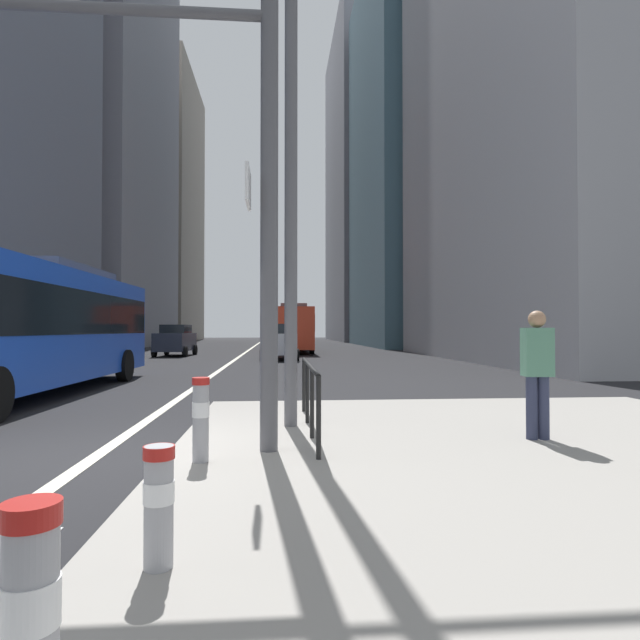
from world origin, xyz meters
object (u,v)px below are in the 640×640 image
traffic_signal_gantry (77,122)px  bollard_front (30,621)px  city_bus_blue_oncoming (28,321)px  car_oncoming_mid (176,340)px  city_bus_red_receding (292,327)px  bollard_right (201,415)px  car_receding_near (279,341)px  pedestrian_waiting (537,367)px  car_receding_far (296,335)px  bollard_left (159,499)px  street_lamp_post (291,97)px

traffic_signal_gantry → bollard_front: 5.96m
city_bus_blue_oncoming → car_oncoming_mid: bearing=90.8°
city_bus_red_receding → bollard_right: bearing=-93.4°
car_receding_near → bollard_right: 22.46m
pedestrian_waiting → car_receding_far: bearing=91.6°
city_bus_red_receding → car_receding_far: city_bus_red_receding is taller
car_oncoming_mid → bollard_left: (5.65, -29.51, -0.41)m
car_oncoming_mid → bollard_front: bearing=-79.8°
pedestrian_waiting → city_bus_red_receding: bearing=94.5°
car_receding_near → pedestrian_waiting: (3.49, -21.60, 0.13)m
bollard_right → pedestrian_waiting: pedestrian_waiting is taller
traffic_signal_gantry → car_receding_far: bearing=85.3°
city_bus_blue_oncoming → pedestrian_waiting: size_ratio=6.64×
city_bus_red_receding → car_receding_far: (0.99, 21.77, -0.85)m
bollard_left → car_oncoming_mid: bearing=100.8°
bollard_left → pedestrian_waiting: bearing=39.0°
bollard_left → bollard_right: bollard_right is taller
bollard_right → city_bus_blue_oncoming: bearing=125.9°
car_receding_far → pedestrian_waiting: (1.50, -53.12, 0.14)m
city_bus_blue_oncoming → car_oncoming_mid: size_ratio=2.74×
car_receding_near → traffic_signal_gantry: (-2.45, -21.97, 3.16)m
car_receding_near → bollard_front: 26.54m
city_bus_blue_oncoming → car_receding_near: bearing=68.1°
bollard_right → pedestrian_waiting: 4.49m
bollard_left → pedestrian_waiting: size_ratio=0.43×
city_bus_blue_oncoming → pedestrian_waiting: bearing=-33.6°
bollard_right → pedestrian_waiting: size_ratio=0.54×
car_receding_near → traffic_signal_gantry: bearing=-96.4°
city_bus_blue_oncoming → car_receding_near: size_ratio=2.65×
car_receding_far → traffic_signal_gantry: 53.77m
city_bus_blue_oncoming → bollard_front: bearing=-65.0°
car_receding_far → pedestrian_waiting: bearing=-88.4°
bollard_front → bollard_right: size_ratio=0.95×
car_receding_near → car_receding_far: 31.59m
city_bus_blue_oncoming → traffic_signal_gantry: 8.04m
bollard_front → bollard_left: (0.09, 1.48, -0.08)m
city_bus_blue_oncoming → car_receding_far: bearing=80.1°
car_receding_far → bollard_right: car_receding_far is taller
car_oncoming_mid → car_receding_near: 7.81m
car_oncoming_mid → street_lamp_post: size_ratio=0.53×
traffic_signal_gantry → car_oncoming_mid: bearing=98.5°
car_receding_near → traffic_signal_gantry: size_ratio=0.64×
car_receding_near → street_lamp_post: street_lamp_post is taller
car_receding_near → pedestrian_waiting: bearing=-80.8°
car_receding_near → bollard_front: size_ratio=4.85×
car_receding_far → traffic_signal_gantry: size_ratio=0.61×
city_bus_red_receding → traffic_signal_gantry: size_ratio=1.72×
car_receding_far → bollard_front: bearing=-92.8°
city_bus_blue_oncoming → pedestrian_waiting: (9.62, -6.39, -0.71)m
car_receding_far → bollard_right: (-2.89, -53.96, -0.31)m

